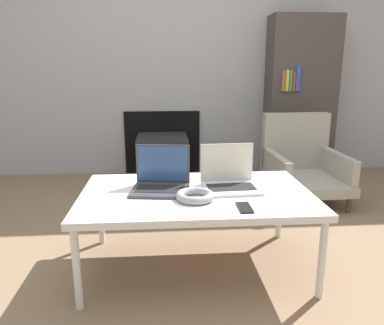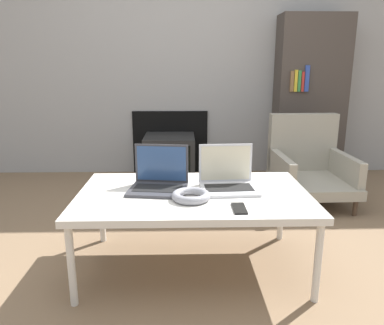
{
  "view_description": "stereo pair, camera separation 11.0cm",
  "coord_description": "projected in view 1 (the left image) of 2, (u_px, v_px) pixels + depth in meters",
  "views": [
    {
      "loc": [
        -0.17,
        -1.79,
        1.1
      ],
      "look_at": [
        0.0,
        0.4,
        0.53
      ],
      "focal_mm": 35.0,
      "sensor_mm": 36.0,
      "label": 1
    },
    {
      "loc": [
        -0.06,
        -1.8,
        1.1
      ],
      "look_at": [
        0.0,
        0.4,
        0.53
      ],
      "focal_mm": 35.0,
      "sensor_mm": 36.0,
      "label": 2
    }
  ],
  "objects": [
    {
      "name": "bookshelf",
      "position": [
        300.0,
        98.0,
        3.75
      ],
      "size": [
        0.66,
        0.32,
        1.57
      ],
      "color": "#3F3833",
      "rests_on": "ground_plane"
    },
    {
      "name": "ground_plane",
      "position": [
        198.0,
        276.0,
        2.01
      ],
      "size": [
        14.0,
        14.0,
        0.0
      ],
      "primitive_type": "plane",
      "color": "#7A6047"
    },
    {
      "name": "headphones",
      "position": [
        195.0,
        196.0,
        1.89
      ],
      "size": [
        0.2,
        0.2,
        0.04
      ],
      "color": "gray",
      "rests_on": "table"
    },
    {
      "name": "tv",
      "position": [
        163.0,
        158.0,
        3.69
      ],
      "size": [
        0.49,
        0.5,
        0.44
      ],
      "color": "black",
      "rests_on": "ground_plane"
    },
    {
      "name": "armchair",
      "position": [
        301.0,
        163.0,
        3.18
      ],
      "size": [
        0.6,
        0.69,
        0.7
      ],
      "rotation": [
        0.0,
        0.0,
        0.03
      ],
      "color": "gray",
      "rests_on": "ground_plane"
    },
    {
      "name": "table",
      "position": [
        196.0,
        198.0,
        2.01
      ],
      "size": [
        1.23,
        0.75,
        0.44
      ],
      "color": "silver",
      "rests_on": "ground_plane"
    },
    {
      "name": "phone",
      "position": [
        245.0,
        207.0,
        1.77
      ],
      "size": [
        0.06,
        0.14,
        0.01
      ],
      "color": "black",
      "rests_on": "table"
    },
    {
      "name": "wall_back",
      "position": [
        179.0,
        47.0,
        3.73
      ],
      "size": [
        7.0,
        0.08,
        2.6
      ],
      "color": "#999999",
      "rests_on": "ground_plane"
    },
    {
      "name": "laptop_right",
      "position": [
        229.0,
        179.0,
        2.07
      ],
      "size": [
        0.32,
        0.26,
        0.23
      ],
      "rotation": [
        0.0,
        0.0,
        0.06
      ],
      "color": "silver",
      "rests_on": "table"
    },
    {
      "name": "laptop_left",
      "position": [
        161.0,
        180.0,
        2.04
      ],
      "size": [
        0.33,
        0.29,
        0.23
      ],
      "rotation": [
        0.0,
        0.0,
        -0.14
      ],
      "color": "#38383D",
      "rests_on": "table"
    }
  ]
}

